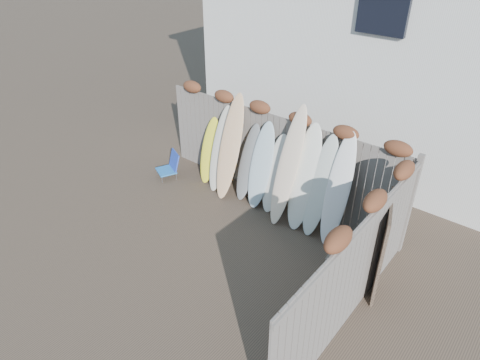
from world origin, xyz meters
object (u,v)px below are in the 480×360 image
Objects in this scene: beach_chair at (170,166)px; wooden_crate at (343,271)px; surfboard_0 at (210,151)px; lattice_panel at (382,247)px.

wooden_crate is (5.06, -0.67, 0.03)m from beach_chair.
beach_chair is 1.12m from surfboard_0.
wooden_crate is at bearing -19.59° from surfboard_0.
surfboard_0 is at bearing 164.11° from wooden_crate.
lattice_panel is at bearing -2.96° from beach_chair.
lattice_panel is (5.50, -0.28, 0.56)m from beach_chair.
beach_chair is 5.53m from lattice_panel.
lattice_panel is at bearing 41.56° from wooden_crate.
wooden_crate is at bearing -7.59° from beach_chair.
wooden_crate is 0.79m from lattice_panel.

